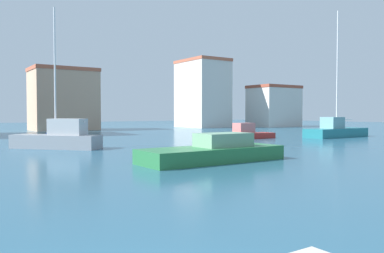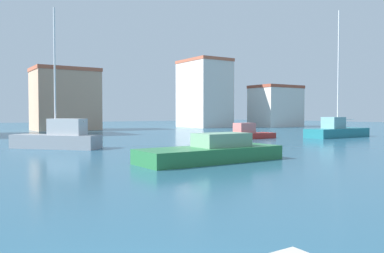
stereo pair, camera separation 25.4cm
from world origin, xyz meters
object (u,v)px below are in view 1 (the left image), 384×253
Objects in this scene: motorboat_red_mid_harbor at (247,134)px; motorboat_green_outer_mooring at (214,152)px; motorboat_blue_behind_lamppost at (66,133)px; sailboat_grey_distant_north at (59,137)px; sailboat_teal_near_pier at (336,130)px.

motorboat_green_outer_mooring is at bearing -137.14° from motorboat_red_mid_harbor.
motorboat_red_mid_harbor is at bearing -30.51° from motorboat_blue_behind_lamppost.
sailboat_grey_distant_north is (-3.06, -8.99, 0.18)m from motorboat_blue_behind_lamppost.
sailboat_grey_distant_north is (-4.58, 11.34, 0.28)m from motorboat_green_outer_mooring.
motorboat_green_outer_mooring is at bearing -68.01° from sailboat_grey_distant_north.
motorboat_blue_behind_lamppost is (-14.32, 8.44, 0.11)m from motorboat_red_mid_harbor.
motorboat_blue_behind_lamppost is at bearing 94.28° from motorboat_green_outer_mooring.
motorboat_green_outer_mooring is 1.24× the size of motorboat_blue_behind_lamppost.
motorboat_green_outer_mooring is (-12.80, -11.88, 0.01)m from motorboat_red_mid_harbor.
motorboat_red_mid_harbor is at bearing 160.03° from sailboat_teal_near_pier.
motorboat_green_outer_mooring is at bearing -85.72° from motorboat_blue_behind_lamppost.
motorboat_blue_behind_lamppost is (-23.11, 11.63, -0.09)m from sailboat_teal_near_pier.
sailboat_teal_near_pier is at bearing -5.78° from sailboat_grey_distant_north.
motorboat_green_outer_mooring is 0.79× the size of sailboat_grey_distant_north.
sailboat_grey_distant_north is (-17.38, -0.54, 0.29)m from motorboat_red_mid_harbor.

